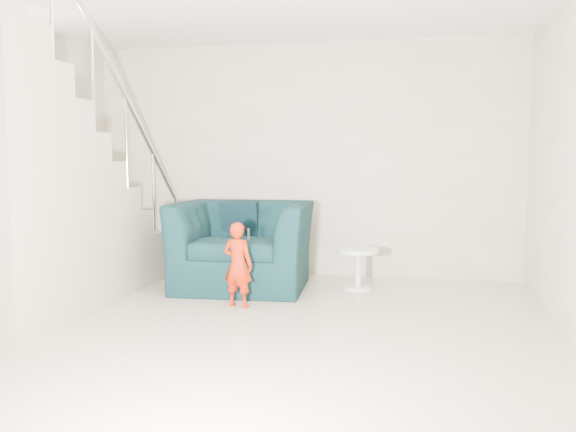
% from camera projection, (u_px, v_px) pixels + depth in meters
% --- Properties ---
extents(floor, '(5.50, 5.50, 0.00)m').
position_uv_depth(floor, '(236.00, 344.00, 4.58)').
color(floor, tan).
rests_on(floor, ground).
extents(back_wall, '(5.00, 0.00, 5.00)m').
position_uv_depth(back_wall, '(303.00, 160.00, 7.13)').
color(back_wall, '#A59986').
rests_on(back_wall, floor).
extents(armchair, '(1.47, 1.31, 0.91)m').
position_uv_depth(armchair, '(243.00, 245.00, 6.49)').
color(armchair, black).
rests_on(armchair, floor).
extents(toddler, '(0.32, 0.25, 0.80)m').
position_uv_depth(toddler, '(238.00, 265.00, 5.66)').
color(toddler, '#911504').
rests_on(toddler, floor).
extents(side_table, '(0.44, 0.44, 0.44)m').
position_uv_depth(side_table, '(358.00, 262.00, 6.40)').
color(side_table, silver).
rests_on(side_table, floor).
extents(staircase, '(1.02, 3.03, 3.62)m').
position_uv_depth(staircase, '(38.00, 207.00, 5.43)').
color(staircase, '#ADA089').
rests_on(staircase, floor).
extents(cushion, '(0.42, 0.20, 0.41)m').
position_uv_depth(cushion, '(240.00, 219.00, 6.83)').
color(cushion, black).
rests_on(cushion, armchair).
extents(throw, '(0.04, 0.43, 0.48)m').
position_uv_depth(throw, '(188.00, 233.00, 6.61)').
color(throw, black).
rests_on(throw, armchair).
extents(phone, '(0.03, 0.05, 0.10)m').
position_uv_depth(phone, '(249.00, 234.00, 5.58)').
color(phone, black).
rests_on(phone, toddler).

